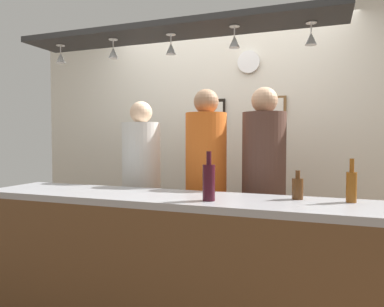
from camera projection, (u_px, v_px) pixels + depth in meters
name	position (u px, v px, depth m)	size (l,w,h in m)	color
back_wall	(225.00, 143.00, 3.73)	(4.40, 0.06, 2.60)	silver
bar_counter	(159.00, 248.00, 2.26)	(2.70, 0.55, 0.97)	#99999E
overhead_glass_rack	(171.00, 31.00, 2.39)	(2.20, 0.36, 0.04)	black
hanging_wineglass_far_left	(61.00, 57.00, 2.68)	(0.07, 0.07, 0.13)	silver
hanging_wineglass_left	(113.00, 52.00, 2.52)	(0.07, 0.07, 0.13)	silver
hanging_wineglass_center_left	(171.00, 48.00, 2.40)	(0.07, 0.07, 0.13)	silver
hanging_wineglass_center	(234.00, 41.00, 2.22)	(0.07, 0.07, 0.13)	silver
hanging_wineglass_center_right	(311.00, 38.00, 2.15)	(0.07, 0.07, 0.13)	silver
person_left_white_patterned_shirt	(141.00, 176.00, 3.20)	(0.34, 0.34, 1.67)	#2D334C
person_middle_orange_shirt	(206.00, 173.00, 2.99)	(0.34, 0.34, 1.75)	#2D334C
person_right_brown_shirt	(264.00, 175.00, 2.83)	(0.34, 0.34, 1.74)	#2D334C
bottle_beer_amber_tall	(351.00, 186.00, 2.13)	(0.06, 0.06, 0.26)	brown
bottle_beer_brown_stubby	(298.00, 188.00, 2.24)	(0.07, 0.07, 0.18)	#512D14
bottle_wine_dark_red	(209.00, 181.00, 2.18)	(0.08, 0.08, 0.30)	#380F19
picture_frame_crest	(217.00, 112.00, 3.71)	(0.18, 0.02, 0.26)	black
picture_frame_upper_small	(275.00, 105.00, 3.50)	(0.22, 0.02, 0.18)	brown
wall_clock	(249.00, 62.00, 3.57)	(0.22, 0.22, 0.03)	white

